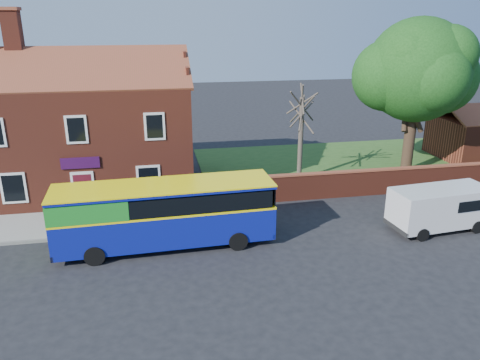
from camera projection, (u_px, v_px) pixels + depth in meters
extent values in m
plane|color=black|center=(235.00, 267.00, 20.01)|extent=(120.00, 120.00, 0.00)
cube|color=gray|center=(82.00, 223.00, 24.11)|extent=(18.00, 3.50, 0.12)
cube|color=slate|center=(77.00, 238.00, 22.48)|extent=(18.00, 0.15, 0.14)
cube|color=#426B28|center=(378.00, 162.00, 34.33)|extent=(26.00, 12.00, 0.04)
cube|color=maroon|center=(88.00, 137.00, 28.39)|extent=(12.00, 8.00, 6.50)
cube|color=brown|center=(75.00, 68.00, 25.13)|extent=(12.30, 4.08, 2.16)
cube|color=brown|center=(85.00, 62.00, 28.85)|extent=(12.30, 4.08, 2.16)
cube|color=maroon|center=(12.00, 31.00, 25.77)|extent=(0.90, 0.90, 2.20)
cube|color=black|center=(76.00, 130.00, 24.21)|extent=(1.10, 0.06, 1.50)
cube|color=#4C0F19|center=(84.00, 193.00, 25.34)|extent=(0.95, 0.04, 2.10)
cube|color=silver|center=(84.00, 192.00, 25.34)|extent=(1.20, 0.06, 2.30)
cube|color=#310C36|center=(80.00, 163.00, 24.77)|extent=(2.00, 0.06, 0.60)
cube|color=maroon|center=(424.00, 179.00, 28.53)|extent=(22.00, 0.30, 1.50)
cube|color=brown|center=(426.00, 167.00, 28.26)|extent=(22.00, 0.38, 0.10)
cube|color=#0C188E|center=(166.00, 223.00, 21.53)|extent=(9.94, 2.83, 1.57)
cube|color=yellow|center=(165.00, 208.00, 21.27)|extent=(9.96, 2.85, 0.10)
cube|color=black|center=(164.00, 198.00, 21.12)|extent=(9.55, 2.83, 0.78)
cube|color=#1F9028|center=(89.00, 204.00, 20.44)|extent=(3.44, 2.63, 0.84)
cube|color=#0C188E|center=(164.00, 187.00, 20.95)|extent=(9.94, 2.83, 0.14)
cube|color=yellow|center=(164.00, 185.00, 20.92)|extent=(9.98, 2.87, 0.06)
cylinder|color=black|center=(95.00, 256.00, 20.04)|extent=(0.90, 0.31, 0.89)
cylinder|color=black|center=(98.00, 233.00, 22.16)|extent=(0.90, 0.31, 0.89)
cylinder|color=black|center=(238.00, 241.00, 21.35)|extent=(0.90, 0.31, 0.89)
cylinder|color=black|center=(228.00, 221.00, 23.48)|extent=(0.90, 0.31, 0.89)
cube|color=silver|center=(440.00, 206.00, 23.19)|extent=(5.08, 2.43, 1.87)
cube|color=black|center=(478.00, 196.00, 23.68)|extent=(0.24, 1.67, 0.74)
cube|color=black|center=(477.00, 216.00, 24.10)|extent=(0.29, 1.97, 0.24)
cylinder|color=black|center=(422.00, 235.00, 22.24)|extent=(0.67, 0.28, 0.65)
cylinder|color=black|center=(399.00, 219.00, 23.91)|extent=(0.67, 0.28, 0.65)
cylinder|color=black|center=(477.00, 227.00, 23.07)|extent=(0.67, 0.28, 0.65)
cylinder|color=black|center=(451.00, 213.00, 24.74)|extent=(0.67, 0.28, 0.65)
cylinder|color=black|center=(409.00, 143.00, 31.47)|extent=(0.74, 0.74, 4.23)
sphere|color=#24611E|center=(418.00, 70.00, 29.89)|extent=(6.63, 6.63, 6.63)
sphere|color=#24611E|center=(441.00, 78.00, 30.75)|extent=(4.79, 4.79, 4.79)
sphere|color=#24611E|center=(388.00, 76.00, 30.22)|extent=(4.60, 4.60, 4.60)
cylinder|color=#4C4238|center=(301.00, 140.00, 29.77)|extent=(0.31, 0.31, 5.44)
cylinder|color=#4C4238|center=(302.00, 110.00, 29.13)|extent=(0.32, 2.65, 2.14)
cylinder|color=#4C4238|center=(302.00, 113.00, 29.19)|extent=(1.39, 1.96, 1.96)
cylinder|color=#4C4238|center=(302.00, 106.00, 29.07)|extent=(2.23, 1.02, 2.17)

